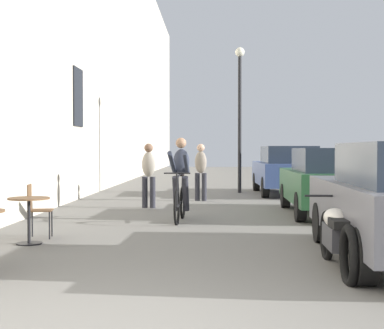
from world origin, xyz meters
The scene contains 10 objects.
building_facade_left centered at (-3.45, 14.00, 5.91)m, with size 0.54×68.00×11.82m.
cafe_table_mid centered at (-2.10, 4.37, 0.52)m, with size 0.64×0.64×0.72m.
cafe_chair_mid_toward_street centered at (-2.18, 4.96, 0.52)m, with size 0.43×0.43×0.89m.
cyclist_on_bicycle centered at (0.08, 7.38, 0.81)m, with size 0.52×1.76×1.74m.
pedestrian_near centered at (-0.86, 9.87, 0.91)m, with size 0.36×0.27×1.61m.
pedestrian_mid centered at (0.40, 11.95, 0.91)m, with size 0.38×0.30×1.63m.
street_lamp centered at (1.66, 14.97, 3.11)m, with size 0.32×0.32×4.90m.
parked_car_second centered at (3.33, 8.49, 0.77)m, with size 1.84×4.23×1.49m.
parked_car_third centered at (3.15, 14.36, 0.81)m, with size 1.92×4.44×1.57m.
parked_motorcycle centered at (2.24, 2.62, 0.40)m, with size 0.62×2.15×0.92m.
Camera 1 is at (0.73, -4.33, 1.46)m, focal length 53.42 mm.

